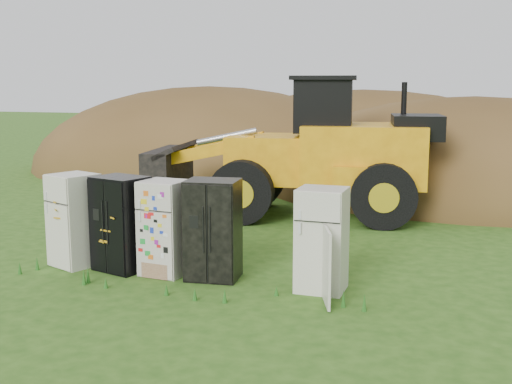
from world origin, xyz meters
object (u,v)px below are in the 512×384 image
Objects in this scene: fridge_black_side at (121,224)px; fridge_sticker at (165,228)px; fridge_dark_mid at (213,230)px; fridge_leftmost at (75,220)px; fridge_open_door at (322,240)px; wheel_loader at (288,147)px.

fridge_black_side is 0.90m from fridge_sticker.
fridge_black_side is 1.84m from fridge_dark_mid.
fridge_dark_mid reaches higher than fridge_leftmost.
fridge_leftmost is 1.01m from fridge_black_side.
fridge_black_side reaches higher than fridge_open_door.
fridge_open_door is 0.23× the size of wheel_loader.
fridge_open_door is (3.84, 0.02, -0.01)m from fridge_black_side.
fridge_dark_mid is at bearing 179.14° from fridge_open_door.
fridge_open_door reaches higher than fridge_sticker.
fridge_open_door is (2.94, -0.00, 0.01)m from fridge_sticker.
fridge_sticker is (0.90, 0.02, -0.02)m from fridge_black_side.
fridge_black_side is (1.01, 0.02, -0.00)m from fridge_leftmost.
wheel_loader is at bearing 88.64° from fridge_sticker.
fridge_leftmost is 2.85m from fridge_dark_mid.
wheel_loader is at bearing 85.88° from fridge_dark_mid.
fridge_leftmost is 4.85m from fridge_open_door.
fridge_dark_mid reaches higher than fridge_open_door.
fridge_black_side is 6.22m from wheel_loader.
fridge_dark_mid reaches higher than fridge_black_side.
fridge_black_side is 0.23× the size of wheel_loader.
fridge_dark_mid is 2.00m from fridge_open_door.
fridge_leftmost reaches higher than fridge_black_side.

